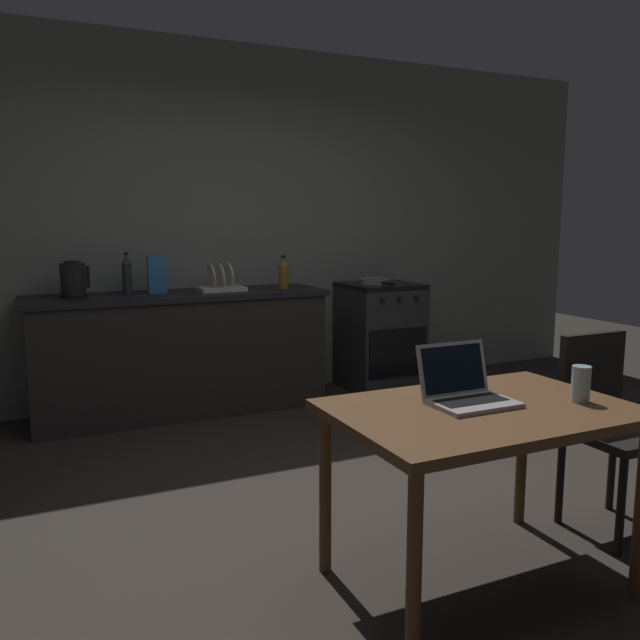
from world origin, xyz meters
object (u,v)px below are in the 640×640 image
at_px(dish_rack, 221,285).
at_px(laptop, 467,392).
at_px(bottle, 283,273).
at_px(frying_pan, 376,281).
at_px(chair, 607,417).
at_px(stove_oven, 380,336).
at_px(dining_table, 482,426).
at_px(bottle_b, 127,274).
at_px(electric_kettle, 73,280).
at_px(cereal_box, 157,275).
at_px(drinking_glass, 581,384).

bearing_deg(dish_rack, laptop, -86.32).
bearing_deg(bottle, frying_pan, 1.50).
bearing_deg(chair, stove_oven, 75.80).
distance_m(dining_table, bottle_b, 3.04).
distance_m(stove_oven, electric_kettle, 2.49).
relative_size(stove_oven, cereal_box, 3.29).
bearing_deg(bottle_b, frying_pan, -3.10).
xyz_separation_m(chair, frying_pan, (0.28, 2.63, 0.40)).
distance_m(chair, drinking_glass, 0.59).
xyz_separation_m(electric_kettle, frying_pan, (2.37, -0.03, -0.10)).
bearing_deg(dining_table, electric_kettle, 113.85).
bearing_deg(dish_rack, bottle, -5.84).
xyz_separation_m(frying_pan, drinking_glass, (-0.74, -2.88, -0.13)).
relative_size(cereal_box, dish_rack, 0.80).
distance_m(bottle, cereal_box, 0.96).
relative_size(stove_oven, dish_rack, 2.65).
relative_size(electric_kettle, bottle, 0.98).
xyz_separation_m(stove_oven, drinking_glass, (-0.80, -2.91, 0.34)).
bearing_deg(laptop, drinking_glass, -11.63).
distance_m(stove_oven, dining_table, 3.05).
xyz_separation_m(drinking_glass, bottle_b, (-1.26, 2.99, 0.25)).
bearing_deg(dish_rack, frying_pan, -1.21).
height_order(stove_oven, frying_pan, frying_pan).
xyz_separation_m(dining_table, bottle_b, (-0.87, 2.88, 0.40)).
xyz_separation_m(bottle, dish_rack, (-0.49, 0.05, -0.07)).
distance_m(drinking_glass, cereal_box, 3.13).
height_order(dining_table, chair, chair).
xyz_separation_m(stove_oven, dining_table, (-1.19, -2.80, 0.19)).
bearing_deg(stove_oven, dish_rack, 179.90).
relative_size(frying_pan, drinking_glass, 3.03).
bearing_deg(bottle_b, dining_table, -73.22).
xyz_separation_m(electric_kettle, dish_rack, (1.04, 0.00, -0.07)).
bearing_deg(chair, bottle_b, 115.20).
bearing_deg(chair, dish_rack, 104.59).
height_order(dining_table, electric_kettle, electric_kettle).
height_order(cereal_box, bottle_b, bottle_b).
bearing_deg(bottle_b, electric_kettle, -167.80).
bearing_deg(dish_rack, dining_table, -85.96).
relative_size(dining_table, bottle, 4.43).
height_order(electric_kettle, bottle, bottle).
height_order(stove_oven, chair, chair).
bearing_deg(laptop, electric_kettle, 125.43).
distance_m(dining_table, frying_pan, 3.01).
bearing_deg(chair, cereal_box, 112.61).
xyz_separation_m(chair, dish_rack, (-1.05, 2.66, 0.42)).
bearing_deg(electric_kettle, drinking_glass, -60.73).
bearing_deg(drinking_glass, bottle_b, 112.87).
height_order(stove_oven, electric_kettle, electric_kettle).
distance_m(chair, cereal_box, 3.12).
relative_size(chair, bottle, 3.49).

